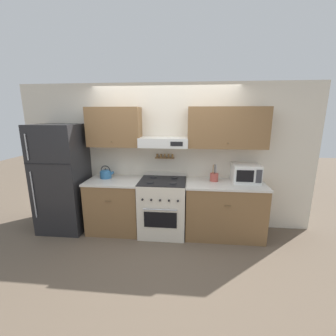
{
  "coord_description": "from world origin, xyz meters",
  "views": [
    {
      "loc": [
        0.45,
        -3.26,
        2.02
      ],
      "look_at": [
        0.09,
        0.28,
        1.17
      ],
      "focal_mm": 24.0,
      "sensor_mm": 36.0,
      "label": 1
    }
  ],
  "objects": [
    {
      "name": "tea_kettle",
      "position": [
        -1.03,
        0.45,
        1.01
      ],
      "size": [
        0.25,
        0.2,
        0.23
      ],
      "color": "teal",
      "rests_on": "counter_left"
    },
    {
      "name": "ground_plane",
      "position": [
        0.0,
        0.0,
        0.0
      ],
      "size": [
        16.0,
        16.0,
        0.0
      ],
      "primitive_type": "plane",
      "color": "brown"
    },
    {
      "name": "counter_left",
      "position": [
        -0.85,
        0.35,
        0.46
      ],
      "size": [
        0.92,
        0.68,
        0.92
      ],
      "color": "brown",
      "rests_on": "ground_plane"
    },
    {
      "name": "stove_range",
      "position": [
        -0.0,
        0.33,
        0.48
      ],
      "size": [
        0.77,
        0.72,
        1.02
      ],
      "color": "beige",
      "rests_on": "ground_plane"
    },
    {
      "name": "wall_back",
      "position": [
        0.08,
        0.64,
        1.45
      ],
      "size": [
        5.2,
        0.46,
        2.55
      ],
      "color": "beige",
      "rests_on": "ground_plane"
    },
    {
      "name": "refrigerator",
      "position": [
        -1.78,
        0.31,
        0.93
      ],
      "size": [
        0.78,
        0.73,
        1.87
      ],
      "color": "#232326",
      "rests_on": "ground_plane"
    },
    {
      "name": "microwave",
      "position": [
        1.38,
        0.47,
        1.07
      ],
      "size": [
        0.44,
        0.41,
        0.3
      ],
      "color": "white",
      "rests_on": "counter_right"
    },
    {
      "name": "utensil_crock",
      "position": [
        0.86,
        0.45,
        1.0
      ],
      "size": [
        0.14,
        0.14,
        0.29
      ],
      "color": "#B24C42",
      "rests_on": "counter_right"
    },
    {
      "name": "counter_right",
      "position": [
        1.04,
        0.35,
        0.46
      ],
      "size": [
        1.3,
        0.68,
        0.92
      ],
      "color": "brown",
      "rests_on": "ground_plane"
    }
  ]
}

